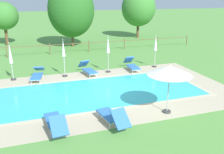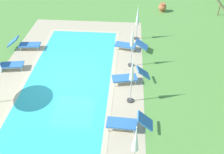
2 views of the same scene
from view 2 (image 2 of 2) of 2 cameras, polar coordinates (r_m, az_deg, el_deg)
ground_plane at (r=13.49m, az=-9.92°, el=-0.55°), size 160.00×160.00×0.00m
pool_deck_paving at (r=13.49m, az=-9.92°, el=-0.53°), size 14.32×7.99×0.01m
swimming_pool_water at (r=13.49m, az=-9.92°, el=-0.53°), size 10.78×4.45×0.01m
pool_coping_rim at (r=13.49m, az=-9.93°, el=-0.52°), size 11.26×4.93×0.01m
sun_lounger_north_near_steps at (r=15.58m, az=4.20°, el=7.37°), size 1.00×2.13×0.74m
sun_lounger_north_mid at (r=16.57m, az=-19.51°, el=7.22°), size 0.78×2.04×0.84m
sun_lounger_north_far at (r=10.59m, az=3.82°, el=-10.53°), size 0.69×1.98×0.89m
sun_lounger_north_end at (r=15.00m, az=-23.30°, el=2.76°), size 0.92×2.04×0.88m
sun_lounger_south_near_corner at (r=12.90m, az=4.17°, el=0.09°), size 0.97×2.05×0.88m
patio_umbrella_closed_row_west at (r=8.47m, az=5.43°, el=-14.96°), size 0.32×0.32×2.38m
patio_umbrella_closed_row_mid_west at (r=16.35m, az=5.92°, el=13.32°), size 0.32×0.32×2.37m
patio_umbrella_closed_row_centre at (r=13.49m, az=4.67°, el=8.10°), size 0.32×0.32×2.46m
patio_umbrella_closed_row_mid_east at (r=10.98m, az=4.62°, el=0.72°), size 0.32×0.32×2.53m
terracotta_urn_near_fence at (r=21.28m, az=11.59°, el=15.54°), size 0.64×0.64×0.68m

